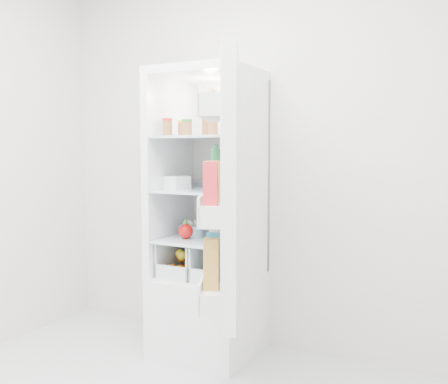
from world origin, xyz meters
The scene contains 19 objects.
room_walls centered at (0.00, 0.00, 1.59)m, with size 3.02×3.02×2.61m.
refrigerator centered at (-0.20, 1.25, 0.67)m, with size 0.60×0.60×1.80m.
shelf_low centered at (-0.20, 1.19, 0.74)m, with size 0.49×0.53×0.01m, color silver.
shelf_mid centered at (-0.20, 1.19, 1.05)m, with size 0.49×0.53×0.01m, color silver.
shelf_top centered at (-0.20, 1.19, 1.38)m, with size 0.49×0.53×0.01m, color silver.
crisper_left centered at (-0.32, 1.19, 0.61)m, with size 0.23×0.46×0.22m, color silver, non-canonical shape.
crisper_right centered at (-0.08, 1.19, 0.61)m, with size 0.23×0.46×0.22m, color silver, non-canonical shape.
condiment_jars centered at (-0.24, 1.07, 1.43)m, with size 0.38×0.16×0.08m.
squeeze_bottle centered at (-0.02, 1.21, 1.48)m, with size 0.06×0.06×0.19m, color silver.
tub_white centered at (-0.37, 1.11, 1.10)m, with size 0.13×0.13×0.08m, color silver.
tub_cream centered at (-0.08, 1.11, 1.10)m, with size 0.13×0.13×0.08m, color white.
tin_red centered at (-0.01, 1.05, 1.08)m, with size 0.08×0.08×0.05m, color red.
foil_tray centered at (-0.36, 1.37, 1.08)m, with size 0.15×0.11×0.04m, color silver.
red_cabbage centered at (-0.05, 1.27, 0.84)m, with size 0.19×0.19×0.19m, color #511B50.
bell_pepper centered at (-0.30, 1.10, 0.79)m, with size 0.09×0.09×0.09m, color #B30D0B.
mushroom_bowl centered at (-0.31, 1.19, 0.78)m, with size 0.16×0.16×0.07m, color #8CC0D1.
citrus_pile centered at (-0.32, 1.16, 0.58)m, with size 0.20×0.31×0.16m.
veg_pile centered at (-0.07, 1.18, 0.56)m, with size 0.16×0.30×0.10m.
fridge_door centered at (0.22, 0.64, 1.09)m, with size 0.38×0.57×1.30m.
Camera 1 is at (1.33, -1.53, 1.30)m, focal length 40.00 mm.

